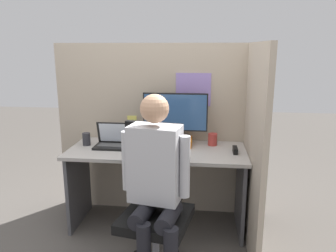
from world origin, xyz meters
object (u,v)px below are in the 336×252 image
(laptop, at_px, (115,142))
(stapler, at_px, (235,150))
(office_chair, at_px, (155,198))
(monitor, at_px, (175,115))
(carrot_toy, at_px, (151,153))
(paper_box, at_px, (175,142))
(person, at_px, (155,178))
(pen_cup, at_px, (86,139))
(coffee_mug, at_px, (213,139))

(laptop, relative_size, stapler, 2.76)
(stapler, height_order, office_chair, office_chair)
(monitor, bearing_deg, carrot_toy, -116.00)
(paper_box, height_order, carrot_toy, paper_box)
(monitor, height_order, stapler, monitor)
(stapler, bearing_deg, monitor, 160.82)
(monitor, bearing_deg, laptop, -166.10)
(laptop, relative_size, carrot_toy, 2.16)
(person, relative_size, pen_cup, 11.63)
(stapler, bearing_deg, carrot_toy, -167.14)
(carrot_toy, xyz_separation_m, coffee_mug, (0.51, 0.36, 0.03))
(carrot_toy, distance_m, office_chair, 0.44)
(office_chair, distance_m, person, 0.27)
(paper_box, distance_m, pen_cup, 0.81)
(office_chair, bearing_deg, monitor, 83.50)
(person, distance_m, pen_cup, 1.07)
(stapler, xyz_separation_m, coffee_mug, (-0.19, 0.20, 0.03))
(carrot_toy, bearing_deg, laptop, 149.73)
(paper_box, height_order, person, person)
(paper_box, relative_size, stapler, 2.41)
(laptop, bearing_deg, monitor, 13.90)
(monitor, bearing_deg, stapler, -19.18)
(pen_cup, bearing_deg, coffee_mug, 6.29)
(person, height_order, pen_cup, person)
(stapler, bearing_deg, office_chair, -139.02)
(carrot_toy, distance_m, coffee_mug, 0.62)
(office_chair, relative_size, pen_cup, 9.46)
(pen_cup, bearing_deg, office_chair, -40.03)
(pen_cup, bearing_deg, laptop, -5.18)
(monitor, xyz_separation_m, person, (-0.05, -0.87, -0.25))
(carrot_toy, height_order, office_chair, office_chair)
(laptop, bearing_deg, office_chair, -52.41)
(monitor, bearing_deg, office_chair, -96.50)
(carrot_toy, xyz_separation_m, pen_cup, (-0.63, 0.24, 0.04))
(carrot_toy, height_order, pen_cup, pen_cup)
(paper_box, distance_m, stapler, 0.56)
(office_chair, relative_size, person, 0.81)
(laptop, distance_m, coffee_mug, 0.88)
(person, distance_m, coffee_mug, 0.97)
(office_chair, bearing_deg, person, -79.41)
(carrot_toy, height_order, person, person)
(stapler, height_order, person, person)
(paper_box, height_order, stapler, paper_box)
(monitor, height_order, coffee_mug, monitor)
(laptop, distance_m, office_chair, 0.77)
(office_chair, bearing_deg, paper_box, 83.48)
(monitor, distance_m, carrot_toy, 0.46)
(stapler, bearing_deg, coffee_mug, 132.54)
(laptop, xyz_separation_m, office_chair, (0.45, -0.58, -0.24))
(pen_cup, bearing_deg, monitor, 7.52)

